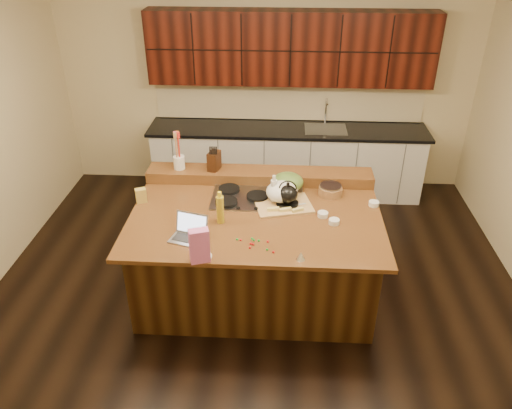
{
  "coord_description": "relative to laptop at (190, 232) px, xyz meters",
  "views": [
    {
      "loc": [
        0.24,
        -4.05,
        3.41
      ],
      "look_at": [
        0.0,
        0.05,
        1.0
      ],
      "focal_mm": 35.0,
      "sensor_mm": 36.0,
      "label": 1
    }
  ],
  "objects": [
    {
      "name": "room",
      "position": [
        0.56,
        0.42,
        0.37
      ],
      "size": [
        5.52,
        5.02,
        2.72
      ],
      "color": "black",
      "rests_on": "ground"
    },
    {
      "name": "island",
      "position": [
        0.56,
        0.42,
        -0.51
      ],
      "size": [
        2.4,
        1.6,
        0.92
      ],
      "color": "black",
      "rests_on": "ground"
    },
    {
      "name": "back_ledge",
      "position": [
        0.56,
        1.12,
        0.0
      ],
      "size": [
        2.4,
        0.3,
        0.12
      ],
      "primitive_type": "cube",
      "color": "black",
      "rests_on": "island"
    },
    {
      "name": "cooktop",
      "position": [
        0.56,
        0.72,
        -0.04
      ],
      "size": [
        0.92,
        0.52,
        0.05
      ],
      "color": "gray",
      "rests_on": "island"
    },
    {
      "name": "back_counter",
      "position": [
        0.86,
        2.65,
        0.01
      ],
      "size": [
        3.7,
        0.66,
        2.4
      ],
      "color": "silver",
      "rests_on": "ground"
    },
    {
      "name": "kettle",
      "position": [
        0.86,
        0.59,
        0.08
      ],
      "size": [
        0.21,
        0.21,
        0.18
      ],
      "primitive_type": "ellipsoid",
      "rotation": [
        0.0,
        0.0,
        -0.06
      ],
      "color": "black",
      "rests_on": "cooktop"
    },
    {
      "name": "green_bowl",
      "position": [
        0.86,
        0.85,
        0.08
      ],
      "size": [
        0.39,
        0.39,
        0.18
      ],
      "primitive_type": "ellipsoid",
      "rotation": [
        0.0,
        0.0,
        0.26
      ],
      "color": "#4D6C2B",
      "rests_on": "cooktop"
    },
    {
      "name": "laptop",
      "position": [
        0.0,
        0.0,
        0.0
      ],
      "size": [
        0.35,
        0.31,
        0.21
      ],
      "rotation": [
        0.0,
        0.0,
        -0.27
      ],
      "color": "#B7B7BC",
      "rests_on": "island"
    },
    {
      "name": "oil_bottle",
      "position": [
        0.24,
        0.26,
        0.08
      ],
      "size": [
        0.09,
        0.09,
        0.27
      ],
      "primitive_type": "cylinder",
      "rotation": [
        0.0,
        0.0,
        -0.28
      ],
      "color": "gold",
      "rests_on": "island"
    },
    {
      "name": "vinegar_bottle",
      "position": [
        0.73,
        0.66,
        0.07
      ],
      "size": [
        0.08,
        0.08,
        0.25
      ],
      "primitive_type": "cylinder",
      "rotation": [
        0.0,
        0.0,
        -0.31
      ],
      "color": "silver",
      "rests_on": "island"
    },
    {
      "name": "wooden_tray",
      "position": [
        0.81,
        0.65,
        0.04
      ],
      "size": [
        0.62,
        0.51,
        0.22
      ],
      "rotation": [
        0.0,
        0.0,
        0.25
      ],
      "color": "tan",
      "rests_on": "island"
    },
    {
      "name": "ramekin_a",
      "position": [
        1.3,
        0.3,
        -0.03
      ],
      "size": [
        0.13,
        0.13,
        0.04
      ],
      "primitive_type": "cylinder",
      "rotation": [
        0.0,
        0.0,
        -0.34
      ],
      "color": "white",
      "rests_on": "island"
    },
    {
      "name": "ramekin_b",
      "position": [
        1.71,
        0.65,
        -0.03
      ],
      "size": [
        0.12,
        0.12,
        0.04
      ],
      "primitive_type": "cylinder",
      "rotation": [
        0.0,
        0.0,
        0.29
      ],
      "color": "white",
      "rests_on": "island"
    },
    {
      "name": "ramekin_c",
      "position": [
        1.2,
        0.42,
        -0.03
      ],
      "size": [
        0.11,
        0.11,
        0.04
      ],
      "primitive_type": "cylinder",
      "rotation": [
        0.0,
        0.0,
        -0.13
      ],
      "color": "white",
      "rests_on": "island"
    },
    {
      "name": "strainer_bowl",
      "position": [
        1.3,
        0.85,
        -0.01
      ],
      "size": [
        0.26,
        0.26,
        0.09
      ],
      "primitive_type": "cylinder",
      "rotation": [
        0.0,
        0.0,
        -0.09
      ],
      "color": "#996B3F",
      "rests_on": "island"
    },
    {
      "name": "kitchen_timer",
      "position": [
        0.98,
        -0.27,
        -0.02
      ],
      "size": [
        0.1,
        0.1,
        0.07
      ],
      "primitive_type": "cone",
      "rotation": [
        0.0,
        0.0,
        -0.31
      ],
      "color": "silver",
      "rests_on": "island"
    },
    {
      "name": "pink_bag",
      "position": [
        0.15,
        -0.34,
        0.1
      ],
      "size": [
        0.18,
        0.13,
        0.3
      ],
      "primitive_type": "cube",
      "rotation": [
        0.0,
        0.0,
        0.32
      ],
      "color": "pink",
      "rests_on": "island"
    },
    {
      "name": "candy_plate",
      "position": [
        0.15,
        -0.29,
        -0.05
      ],
      "size": [
        0.2,
        0.2,
        0.01
      ],
      "primitive_type": "cylinder",
      "rotation": [
        0.0,
        0.0,
        0.14
      ],
      "color": "white",
      "rests_on": "island"
    },
    {
      "name": "package_box",
      "position": [
        -0.59,
        0.6,
        0.02
      ],
      "size": [
        0.12,
        0.11,
        0.14
      ],
      "primitive_type": "cube",
      "rotation": [
        0.0,
        0.0,
        0.41
      ],
      "color": "gold",
      "rests_on": "island"
    },
    {
      "name": "utensil_crock",
      "position": [
        -0.3,
        1.12,
        0.13
      ],
      "size": [
        0.15,
        0.15,
        0.14
      ],
      "primitive_type": "cylinder",
      "rotation": [
        0.0,
        0.0,
        0.3
      ],
      "color": "white",
      "rests_on": "back_ledge"
    },
    {
      "name": "knife_block",
      "position": [
        0.08,
        1.12,
        0.16
      ],
      "size": [
        0.14,
        0.18,
        0.2
      ],
      "primitive_type": "cube",
      "rotation": [
        0.0,
        0.0,
        -0.27
      ],
      "color": "black",
      "rests_on": "back_ledge"
    },
    {
      "name": "gumdrop_0",
      "position": [
        0.55,
        -0.08,
        -0.05
      ],
      "size": [
        0.02,
        0.02,
        0.02
      ],
      "primitive_type": "ellipsoid",
      "color": "red",
      "rests_on": "island"
    },
    {
      "name": "gumdrop_1",
      "position": [
        0.55,
        -0.0,
        -0.05
      ],
      "size": [
        0.02,
        0.02,
        0.02
      ],
      "primitive_type": "ellipsoid",
      "color": "#198C26",
      "rests_on": "island"
    },
    {
      "name": "gumdrop_2",
      "position": [
        0.69,
        -0.04,
        -0.05
      ],
      "size": [
        0.02,
        0.02,
        0.02
      ],
      "primitive_type": "ellipsoid",
      "color": "red",
      "rests_on": "island"
    },
    {
      "name": "gumdrop_3",
      "position": [
        0.69,
        -0.16,
        -0.05
      ],
      "size": [
        0.02,
        0.02,
        0.02
      ],
      "primitive_type": "ellipsoid",
      "color": "#198C26",
      "rests_on": "island"
    },
    {
      "name": "gumdrop_4",
      "position": [
        0.46,
        -0.03,
        -0.05
      ],
      "size": [
        0.02,
        0.02,
        0.02
      ],
      "primitive_type": "ellipsoid",
      "color": "red",
      "rests_on": "island"
    },
    {
      "name": "gumdrop_5",
      "position": [
        0.57,
        -0.03,
        -0.05
      ],
      "size": [
        0.02,
        0.02,
        0.02
      ],
      "primitive_type": "ellipsoid",
      "color": "#198C26",
      "rests_on": "island"
    },
    {
      "name": "gumdrop_6",
      "position": [
        0.54,
        -0.14,
        -0.05
      ],
      "size": [
        0.02,
        0.02,
        0.02
      ],
      "primitive_type": "ellipsoid",
      "color": "red",
      "rests_on": "island"
    },
    {
      "name": "gumdrop_7",
      "position": [
        0.42,
        -0.02,
        -0.05
      ],
      "size": [
        0.02,
        0.02,
        0.02
      ],
      "primitive_type": "ellipsoid",
      "color": "#198C26",
      "rests_on": "island"
    },
    {
      "name": "gumdrop_8",
      "position": [
        0.75,
        -0.19,
        -0.05
      ],
      "size": [
        0.02,
        0.02,
        0.02
      ],
      "primitive_type": "ellipsoid",
      "color": "red",
      "rests_on": "island"
    },
    {
      "name": "gumdrop_9",
      "position": [
        0.61,
        -0.03,
        -0.05
      ],
      "size": [
        0.02,
        0.02,
        0.02
      ],
      "primitive_type": "ellipsoid",
      "color": "#198C26",
      "rests_on": "island"
    },
    {
      "name": "gumdrop_10",
      "position": [
        0.57,
        -0.09,
        -0.05
      ],
      "size": [
        0.02,
        0.02,
        0.02
      ],
      "primitive_type": "ellipsoid",
      "color": "red",
      "rests_on": "island"
    }
  ]
}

